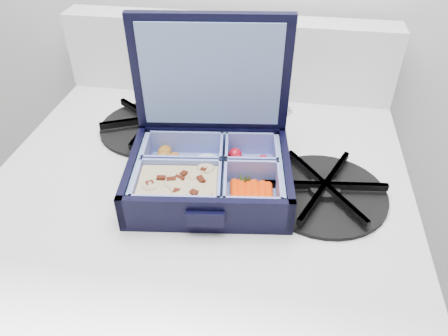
# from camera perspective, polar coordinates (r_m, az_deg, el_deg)

# --- Properties ---
(bento_box) EXTENTS (0.23, 0.19, 0.05)m
(bento_box) POSITION_cam_1_polar(r_m,az_deg,el_deg) (0.57, -1.93, -0.91)
(bento_box) COLOR black
(bento_box) RESTS_ON stove
(burner_grate) EXTENTS (0.18, 0.18, 0.02)m
(burner_grate) POSITION_cam_1_polar(r_m,az_deg,el_deg) (0.58, 13.00, -2.59)
(burner_grate) COLOR black
(burner_grate) RESTS_ON stove
(burner_grate_rear) EXTENTS (0.22, 0.22, 0.02)m
(burner_grate_rear) POSITION_cam_1_polar(r_m,az_deg,el_deg) (0.71, -9.29, 5.78)
(burner_grate_rear) COLOR black
(burner_grate_rear) RESTS_ON stove
(fork) EXTENTS (0.12, 0.17, 0.01)m
(fork) POSITION_cam_1_polar(r_m,az_deg,el_deg) (0.69, 3.55, 4.48)
(fork) COLOR #B2B1C1
(fork) RESTS_ON stove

